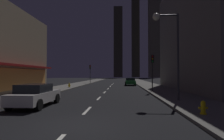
% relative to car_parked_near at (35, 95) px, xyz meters
% --- Properties ---
extents(ground_plane, '(78.00, 136.00, 0.10)m').
position_rel_car_parked_near_xyz_m(ground_plane, '(3.60, 27.71, -0.79)').
color(ground_plane, black).
extents(sidewalk_right, '(4.00, 76.00, 0.15)m').
position_rel_car_parked_near_xyz_m(sidewalk_right, '(10.60, 27.71, -0.67)').
color(sidewalk_right, '#605E59').
rests_on(sidewalk_right, ground).
extents(sidewalk_left, '(4.00, 76.00, 0.15)m').
position_rel_car_parked_near_xyz_m(sidewalk_left, '(-3.40, 27.71, -0.67)').
color(sidewalk_left, '#605E59').
rests_on(sidewalk_left, ground).
extents(lane_marking_center, '(0.16, 38.60, 0.01)m').
position_rel_car_parked_near_xyz_m(lane_marking_center, '(3.60, 11.91, -0.73)').
color(lane_marking_center, silver).
rests_on(lane_marking_center, ground).
extents(building_apartment_right, '(11.00, 20.00, 15.02)m').
position_rel_car_parked_near_xyz_m(building_apartment_right, '(18.10, 11.71, 6.77)').
color(building_apartment_right, slate).
rests_on(building_apartment_right, ground).
extents(skyscraper_distant_tall, '(6.72, 5.87, 54.11)m').
position_rel_car_parked_near_xyz_m(skyscraper_distant_tall, '(2.87, 125.87, 26.32)').
color(skyscraper_distant_tall, '#373529').
rests_on(skyscraper_distant_tall, ground).
extents(skyscraper_distant_mid, '(5.71, 7.27, 74.59)m').
position_rel_car_parked_near_xyz_m(skyscraper_distant_mid, '(16.25, 126.65, 36.55)').
color(skyscraper_distant_mid, '#333026').
rests_on(skyscraper_distant_mid, ground).
extents(skyscraper_distant_short, '(7.62, 7.50, 63.41)m').
position_rel_car_parked_near_xyz_m(skyscraper_distant_short, '(27.66, 109.02, 30.96)').
color(skyscraper_distant_short, brown).
rests_on(skyscraper_distant_short, ground).
extents(skyscraper_distant_slender, '(8.09, 8.67, 58.53)m').
position_rel_car_parked_near_xyz_m(skyscraper_distant_slender, '(40.28, 151.58, 28.52)').
color(skyscraper_distant_slender, '#413D30').
rests_on(skyscraper_distant_slender, ground).
extents(car_parked_near, '(1.98, 4.24, 1.45)m').
position_rel_car_parked_near_xyz_m(car_parked_near, '(0.00, 0.00, 0.00)').
color(car_parked_near, silver).
rests_on(car_parked_near, ground).
extents(car_parked_far, '(1.98, 4.24, 1.45)m').
position_rel_car_parked_near_xyz_m(car_parked_far, '(7.20, 22.77, 0.00)').
color(car_parked_far, '#1E722D').
rests_on(car_parked_far, ground).
extents(fire_hydrant_yellow_near, '(0.42, 0.30, 0.65)m').
position_rel_car_parked_near_xyz_m(fire_hydrant_yellow_near, '(9.50, -2.40, -0.29)').
color(fire_hydrant_yellow_near, yellow).
rests_on(fire_hydrant_yellow_near, sidewalk_right).
extents(fire_hydrant_far_left, '(0.42, 0.30, 0.65)m').
position_rel_car_parked_near_xyz_m(fire_hydrant_far_left, '(-2.30, 15.14, -0.29)').
color(fire_hydrant_far_left, gold).
rests_on(fire_hydrant_far_left, sidewalk_left).
extents(traffic_light_near_right, '(0.32, 0.48, 4.20)m').
position_rel_car_parked_near_xyz_m(traffic_light_near_right, '(9.10, 9.41, 2.45)').
color(traffic_light_near_right, '#2D2D2D').
rests_on(traffic_light_near_right, sidewalk_right).
extents(traffic_light_far_left, '(0.32, 0.48, 4.20)m').
position_rel_car_parked_near_xyz_m(traffic_light_far_left, '(-1.90, 30.62, 2.45)').
color(traffic_light_far_left, '#2D2D2D').
rests_on(traffic_light_far_left, sidewalk_left).
extents(street_lamp_right, '(1.96, 0.56, 6.58)m').
position_rel_car_parked_near_xyz_m(street_lamp_right, '(8.98, 2.33, 4.33)').
color(street_lamp_right, '#38383D').
rests_on(street_lamp_right, sidewalk_right).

